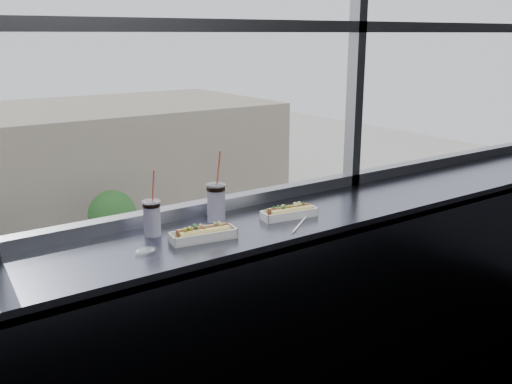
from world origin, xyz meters
TOP-DOWN VIEW (x-y plane):
  - wall_back_lower at (0.00, 1.50)m, footprint 6.00×0.00m
  - counter at (0.00, 1.23)m, footprint 6.00×0.55m
  - counter_fascia at (0.00, 0.97)m, footprint 6.00×0.04m
  - hotdog_tray_left at (-0.20, 1.16)m, footprint 0.30×0.14m
  - hotdog_tray_right at (0.29, 1.20)m, footprint 0.29×0.13m
  - soda_cup_left at (-0.36, 1.34)m, footprint 0.08×0.08m
  - soda_cup_right at (-0.02, 1.35)m, footprint 0.09×0.09m
  - loose_straw at (0.27, 1.08)m, footprint 0.21×0.15m
  - wrapper at (-0.48, 1.16)m, footprint 0.09×0.07m
  - car_near_e at (15.10, 17.50)m, footprint 3.26×6.31m
  - car_far_c at (12.52, 25.50)m, footprint 3.43×6.56m
  - pedestrian_d at (10.58, 28.33)m, footprint 0.63×0.84m
  - pedestrian_c at (4.79, 29.17)m, footprint 0.95×0.71m
  - tree_right at (9.74, 29.50)m, footprint 2.77×2.77m

SIDE VIEW (x-z plane):
  - pedestrian_d at x=10.58m, z-range -10.96..-9.07m
  - car_near_e at x=15.10m, z-range -10.94..-8.93m
  - car_far_c at x=12.52m, z-range -10.94..-8.85m
  - pedestrian_c at x=4.79m, z-range -10.96..-8.82m
  - tree_right at x=9.74m, z-range -10.23..-5.90m
  - wall_back_lower at x=0.00m, z-range -2.45..3.55m
  - counter_fascia at x=0.00m, z-range 0.03..1.07m
  - counter at x=0.00m, z-range 1.04..1.10m
  - loose_straw at x=0.27m, z-range 1.10..1.11m
  - wrapper at x=-0.48m, z-range 1.10..1.12m
  - hotdog_tray_right at x=0.29m, z-range 1.09..1.16m
  - hotdog_tray_left at x=-0.20m, z-range 1.09..1.16m
  - soda_cup_left at x=-0.36m, z-range 1.04..1.34m
  - soda_cup_right at x=-0.02m, z-range 1.03..1.37m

